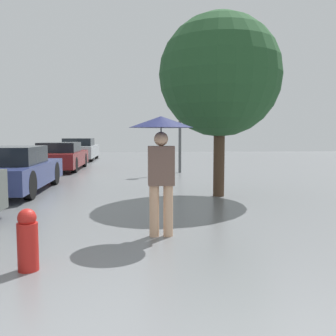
{
  "coord_description": "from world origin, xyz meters",
  "views": [
    {
      "loc": [
        -0.0,
        -2.12,
        1.48
      ],
      "look_at": [
        0.46,
        3.24,
        1.0
      ],
      "focal_mm": 40.0,
      "sensor_mm": 36.0,
      "label": 1
    }
  ],
  "objects_px": {
    "tree": "(220,76)",
    "street_lamp": "(180,91)",
    "pedestrian": "(161,144)",
    "parked_car_second": "(13,170)",
    "parked_car_third": "(61,157)",
    "fire_hydrant": "(28,240)",
    "parked_car_farthest": "(80,150)"
  },
  "relations": [
    {
      "from": "tree",
      "to": "street_lamp",
      "type": "bearing_deg",
      "value": 92.81
    },
    {
      "from": "pedestrian",
      "to": "parked_car_second",
      "type": "xyz_separation_m",
      "value": [
        -3.55,
        4.59,
        -0.79
      ]
    },
    {
      "from": "street_lamp",
      "to": "parked_car_third",
      "type": "bearing_deg",
      "value": 161.96
    },
    {
      "from": "tree",
      "to": "parked_car_second",
      "type": "bearing_deg",
      "value": 167.81
    },
    {
      "from": "parked_car_second",
      "to": "fire_hydrant",
      "type": "bearing_deg",
      "value": -71.06
    },
    {
      "from": "parked_car_third",
      "to": "fire_hydrant",
      "type": "height_order",
      "value": "parked_car_third"
    },
    {
      "from": "parked_car_second",
      "to": "street_lamp",
      "type": "xyz_separation_m",
      "value": [
        4.91,
        4.55,
        2.59
      ]
    },
    {
      "from": "fire_hydrant",
      "to": "pedestrian",
      "type": "bearing_deg",
      "value": 39.23
    },
    {
      "from": "parked_car_third",
      "to": "fire_hydrant",
      "type": "distance_m",
      "value": 12.16
    },
    {
      "from": "parked_car_farthest",
      "to": "tree",
      "type": "height_order",
      "value": "tree"
    },
    {
      "from": "tree",
      "to": "fire_hydrant",
      "type": "relative_size",
      "value": 6.3
    },
    {
      "from": "pedestrian",
      "to": "fire_hydrant",
      "type": "relative_size",
      "value": 2.54
    },
    {
      "from": "parked_car_farthest",
      "to": "parked_car_second",
      "type": "bearing_deg",
      "value": -89.58
    },
    {
      "from": "parked_car_farthest",
      "to": "fire_hydrant",
      "type": "bearing_deg",
      "value": -83.38
    },
    {
      "from": "street_lamp",
      "to": "fire_hydrant",
      "type": "height_order",
      "value": "street_lamp"
    },
    {
      "from": "parked_car_second",
      "to": "parked_car_third",
      "type": "relative_size",
      "value": 0.96
    },
    {
      "from": "parked_car_second",
      "to": "street_lamp",
      "type": "bearing_deg",
      "value": 42.84
    },
    {
      "from": "parked_car_second",
      "to": "street_lamp",
      "type": "relative_size",
      "value": 0.99
    },
    {
      "from": "pedestrian",
      "to": "parked_car_farthest",
      "type": "xyz_separation_m",
      "value": [
        -3.64,
        16.83,
        -0.75
      ]
    },
    {
      "from": "parked_car_farthest",
      "to": "street_lamp",
      "type": "relative_size",
      "value": 1.02
    },
    {
      "from": "parked_car_farthest",
      "to": "fire_hydrant",
      "type": "xyz_separation_m",
      "value": [
        2.1,
        -18.09,
        -0.27
      ]
    },
    {
      "from": "street_lamp",
      "to": "fire_hydrant",
      "type": "xyz_separation_m",
      "value": [
        -2.9,
        -10.4,
        -2.82
      ]
    },
    {
      "from": "tree",
      "to": "fire_hydrant",
      "type": "bearing_deg",
      "value": -123.85
    },
    {
      "from": "street_lamp",
      "to": "parked_car_second",
      "type": "bearing_deg",
      "value": -137.16
    },
    {
      "from": "parked_car_second",
      "to": "parked_car_third",
      "type": "distance_m",
      "value": 6.14
    },
    {
      "from": "parked_car_third",
      "to": "street_lamp",
      "type": "distance_m",
      "value": 5.75
    },
    {
      "from": "pedestrian",
      "to": "fire_hydrant",
      "type": "xyz_separation_m",
      "value": [
        -1.55,
        -1.26,
        -1.01
      ]
    },
    {
      "from": "parked_car_third",
      "to": "parked_car_farthest",
      "type": "xyz_separation_m",
      "value": [
        -0.12,
        6.1,
        0.05
      ]
    },
    {
      "from": "parked_car_farthest",
      "to": "fire_hydrant",
      "type": "relative_size",
      "value": 6.4
    },
    {
      "from": "parked_car_farthest",
      "to": "tree",
      "type": "xyz_separation_m",
      "value": [
        5.27,
        -13.36,
        2.26
      ]
    },
    {
      "from": "fire_hydrant",
      "to": "parked_car_farthest",
      "type": "bearing_deg",
      "value": 96.62
    },
    {
      "from": "parked_car_second",
      "to": "fire_hydrant",
      "type": "xyz_separation_m",
      "value": [
        2.01,
        -5.85,
        -0.22
      ]
    }
  ]
}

